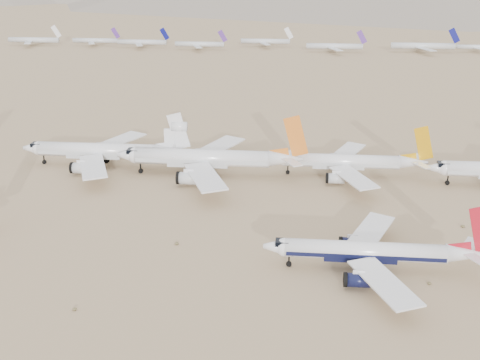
{
  "coord_description": "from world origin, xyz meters",
  "views": [
    {
      "loc": [
        -3.35,
        -109.2,
        62.18
      ],
      "look_at": [
        -18.2,
        40.15,
        7.0
      ],
      "focal_mm": 45.0,
      "sensor_mm": 36.0,
      "label": 1
    }
  ],
  "objects": [
    {
      "name": "main_airliner",
      "position": [
        13.61,
        6.37,
        4.38
      ],
      "size": [
        45.19,
        44.13,
        15.95
      ],
      "color": "white",
      "rests_on": "ground"
    },
    {
      "name": "distant_storage_row",
      "position": [
        27.07,
        336.35,
        4.41
      ],
      "size": [
        582.83,
        64.96,
        15.13
      ],
      "color": "silver",
      "rests_on": "ground"
    },
    {
      "name": "row2_white_trijet",
      "position": [
        -63.53,
        67.74,
        5.29
      ],
      "size": [
        51.53,
        50.37,
        18.26
      ],
      "color": "white",
      "rests_on": "ground"
    },
    {
      "name": "row2_gold_tail",
      "position": [
        12.23,
        65.77,
        4.6
      ],
      "size": [
        46.24,
        45.22,
        16.46
      ],
      "color": "white",
      "rests_on": "ground"
    },
    {
      "name": "ground",
      "position": [
        0.0,
        0.0,
        0.0
      ],
      "size": [
        7000.0,
        7000.0,
        0.0
      ],
      "primitive_type": "plane",
      "color": "#836C4C",
      "rests_on": "ground"
    },
    {
      "name": "row2_orange_tail",
      "position": [
        -29.6,
        62.15,
        5.51
      ],
      "size": [
        55.05,
        53.86,
        19.64
      ],
      "color": "white",
      "rests_on": "ground"
    }
  ]
}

